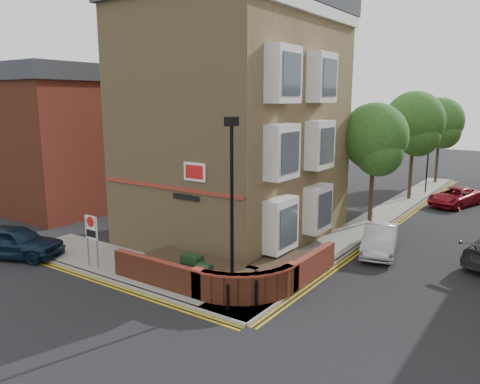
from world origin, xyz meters
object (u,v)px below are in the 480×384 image
zone_sign (91,232)px  navy_hatchback (15,242)px  utility_cabinet_large (192,271)px  silver_car_near (380,240)px  lamppost (232,209)px

zone_sign → navy_hatchback: size_ratio=0.51×
utility_cabinet_large → silver_car_near: (4.41, 8.03, -0.07)m
silver_car_near → zone_sign: bearing=-149.7°
utility_cabinet_large → silver_car_near: 9.16m
navy_hatchback → silver_car_near: navy_hatchback is taller
lamppost → utility_cabinet_large: lamppost is taller
zone_sign → silver_car_near: 12.72m
navy_hatchback → silver_car_near: (13.25, 9.83, -0.08)m
lamppost → navy_hatchback: (-10.74, -1.70, -2.61)m
zone_sign → silver_car_near: bearing=44.1°
lamppost → zone_sign: lamppost is taller
lamppost → silver_car_near: 8.92m
utility_cabinet_large → zone_sign: 4.86m
utility_cabinet_large → silver_car_near: size_ratio=0.30×
utility_cabinet_large → navy_hatchback: navy_hatchback is taller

